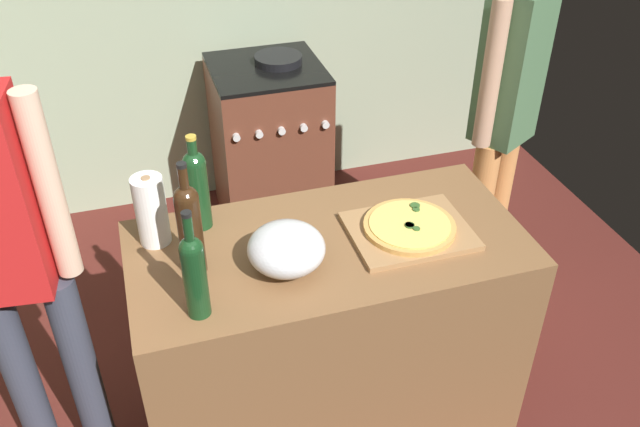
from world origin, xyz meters
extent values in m
cube|color=#511E19|center=(0.00, 1.27, -0.01)|extent=(4.14, 3.14, 0.02)
cube|color=brown|center=(0.17, 0.75, 0.44)|extent=(1.32, 0.65, 0.88)
cube|color=#9E7247|center=(0.44, 0.72, 0.89)|extent=(0.40, 0.32, 0.02)
cylinder|color=tan|center=(0.44, 0.72, 0.91)|extent=(0.31, 0.31, 0.02)
cylinder|color=#EAC660|center=(0.44, 0.72, 0.92)|extent=(0.27, 0.27, 0.00)
cylinder|color=#335926|center=(0.49, 0.78, 0.93)|extent=(0.02, 0.02, 0.01)
cylinder|color=#335926|center=(0.43, 0.70, 0.93)|extent=(0.03, 0.03, 0.01)
cylinder|color=#335926|center=(0.43, 0.71, 0.93)|extent=(0.03, 0.03, 0.01)
cylinder|color=#335926|center=(0.45, 0.68, 0.93)|extent=(0.02, 0.02, 0.01)
cylinder|color=#335926|center=(0.43, 0.71, 0.93)|extent=(0.02, 0.02, 0.01)
cylinder|color=#335926|center=(0.50, 0.81, 0.93)|extent=(0.03, 0.03, 0.01)
cylinder|color=#B2B2B7|center=(0.00, 0.66, 0.89)|extent=(0.10, 0.10, 0.01)
ellipsoid|color=silver|center=(0.00, 0.66, 0.96)|extent=(0.24, 0.24, 0.15)
cylinder|color=white|center=(-0.38, 0.93, 1.01)|extent=(0.10, 0.10, 0.24)
cylinder|color=#997551|center=(-0.38, 0.93, 1.01)|extent=(0.03, 0.03, 0.25)
cylinder|color=#331E0F|center=(-0.28, 0.74, 1.02)|extent=(0.08, 0.08, 0.27)
sphere|color=#331E0F|center=(-0.28, 0.74, 1.16)|extent=(0.08, 0.08, 0.08)
cylinder|color=#331E0F|center=(-0.28, 0.74, 1.22)|extent=(0.03, 0.03, 0.08)
cylinder|color=black|center=(-0.28, 0.74, 1.27)|extent=(0.03, 0.03, 0.01)
cylinder|color=#143819|center=(-0.22, 0.97, 1.01)|extent=(0.08, 0.08, 0.25)
sphere|color=#143819|center=(-0.22, 0.97, 1.13)|extent=(0.08, 0.08, 0.08)
cylinder|color=#143819|center=(-0.22, 0.97, 1.19)|extent=(0.03, 0.03, 0.06)
cylinder|color=gold|center=(-0.22, 0.97, 1.22)|extent=(0.03, 0.03, 0.01)
cylinder|color=#143819|center=(-0.29, 0.54, 1.00)|extent=(0.07, 0.07, 0.24)
sphere|color=#143819|center=(-0.29, 0.54, 1.12)|extent=(0.07, 0.07, 0.07)
cylinder|color=#143819|center=(-0.29, 0.54, 1.18)|extent=(0.03, 0.03, 0.09)
cylinder|color=black|center=(-0.29, 0.54, 1.23)|extent=(0.03, 0.03, 0.01)
cube|color=brown|center=(0.29, 2.19, 0.44)|extent=(0.56, 0.55, 0.88)
cube|color=black|center=(0.29, 2.19, 0.89)|extent=(0.56, 0.55, 0.02)
cylinder|color=silver|center=(0.07, 1.90, 0.69)|extent=(0.04, 0.02, 0.04)
cylinder|color=silver|center=(0.18, 1.90, 0.69)|extent=(0.04, 0.02, 0.04)
cylinder|color=silver|center=(0.29, 1.90, 0.69)|extent=(0.04, 0.02, 0.04)
cylinder|color=silver|center=(0.40, 1.90, 0.69)|extent=(0.04, 0.02, 0.04)
cylinder|color=silver|center=(0.51, 1.90, 0.69)|extent=(0.04, 0.02, 0.04)
cylinder|color=black|center=(0.36, 2.21, 0.92)|extent=(0.24, 0.24, 0.04)
cylinder|color=#383D4C|center=(-0.90, 0.87, 0.43)|extent=(0.11, 0.11, 0.86)
cylinder|color=#383D4C|center=(-0.70, 0.85, 0.43)|extent=(0.11, 0.11, 0.86)
cylinder|color=beige|center=(-0.65, 0.84, 1.20)|extent=(0.08, 0.08, 0.61)
cylinder|color=#D88C4C|center=(1.18, 1.33, 0.42)|extent=(0.11, 0.11, 0.85)
cylinder|color=#D88C4C|center=(1.04, 1.25, 0.42)|extent=(0.11, 0.11, 0.85)
cube|color=#4C724C|center=(1.11, 1.29, 1.16)|extent=(0.30, 0.29, 0.63)
cylinder|color=tan|center=(1.25, 1.37, 1.18)|extent=(0.08, 0.08, 0.60)
cylinder|color=tan|center=(0.97, 1.21, 1.18)|extent=(0.08, 0.08, 0.60)
camera|label=1|loc=(-0.39, -0.95, 2.26)|focal=38.28mm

